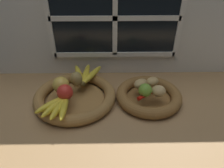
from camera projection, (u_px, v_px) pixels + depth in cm
name	position (u px, v px, depth cm)	size (l,w,h in cm)	color
ground_plane	(116.00, 107.00, 92.20)	(140.00, 90.00, 3.00)	#9E774C
back_wall	(115.00, 23.00, 100.57)	(140.00, 4.60, 55.00)	silver
fruit_bowl_left	(75.00, 96.00, 92.79)	(37.35, 37.35, 4.95)	olive
fruit_bowl_right	(149.00, 96.00, 93.21)	(30.07, 30.07, 4.95)	brown
apple_golden_left	(61.00, 85.00, 89.23)	(7.41, 7.41, 7.41)	gold
apple_red_front	(65.00, 92.00, 85.02)	(6.90, 6.90, 6.90)	red
pear_brown	(76.00, 79.00, 93.35)	(5.46, 5.67, 7.29)	olive
banana_bunch_front	(58.00, 106.00, 81.02)	(13.12, 16.41, 2.71)	gold
banana_bunch_back	(86.00, 75.00, 100.98)	(15.95, 19.89, 2.90)	yellow
potato_back	(152.00, 82.00, 94.31)	(6.27, 5.01, 4.26)	tan
potato_small	(159.00, 91.00, 87.69)	(6.09, 5.55, 4.97)	tan
potato_oblong	(141.00, 84.00, 92.89)	(7.08, 5.06, 4.23)	tan
lime_near	(145.00, 91.00, 86.76)	(5.96, 5.96, 5.96)	#6B9E33
chili_pepper	(149.00, 94.00, 88.47)	(1.81, 1.81, 12.41)	red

